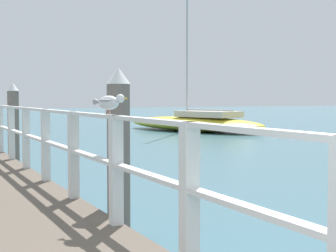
{
  "coord_description": "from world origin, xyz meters",
  "views": [
    {
      "loc": [
        -0.77,
        -1.03,
        1.71
      ],
      "look_at": [
        3.93,
        8.57,
        1.12
      ],
      "focal_mm": 55.72,
      "sensor_mm": 36.0,
      "label": 1
    }
  ],
  "objects": [
    {
      "name": "seagull_foreground",
      "position": [
        1.07,
        4.14,
        1.66
      ],
      "size": [
        0.25,
        0.45,
        0.21
      ],
      "rotation": [
        0.0,
        0.0,
        3.56
      ],
      "color": "white",
      "rests_on": "pier_railing"
    },
    {
      "name": "dock_piling_near",
      "position": [
        1.45,
        4.87,
        1.04
      ],
      "size": [
        0.29,
        0.29,
        2.07
      ],
      "color": "#6B6056",
      "rests_on": "ground_plane"
    },
    {
      "name": "pier_railing",
      "position": [
        1.07,
        11.01,
        1.09
      ],
      "size": [
        0.12,
        20.54,
        1.12
      ],
      "color": "silver",
      "rests_on": "pier_deck"
    },
    {
      "name": "boat_3",
      "position": [
        12.03,
        22.09,
        0.43
      ],
      "size": [
        5.69,
        9.11,
        11.02
      ],
      "rotation": [
        0.0,
        0.0,
        0.33
      ],
      "color": "gold",
      "rests_on": "ground_plane"
    },
    {
      "name": "dock_piling_far",
      "position": [
        1.45,
        12.24,
        1.04
      ],
      "size": [
        0.29,
        0.29,
        2.07
      ],
      "color": "#6B6056",
      "rests_on": "ground_plane"
    }
  ]
}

